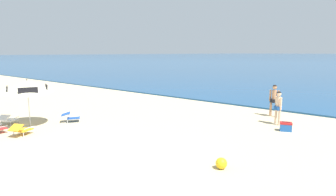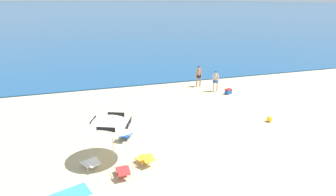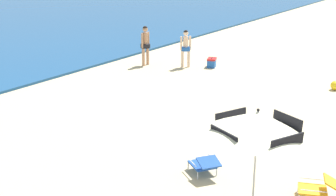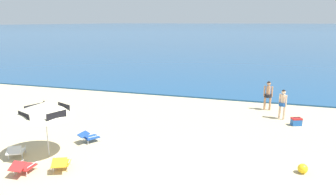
# 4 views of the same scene
# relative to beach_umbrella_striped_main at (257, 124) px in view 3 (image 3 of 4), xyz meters

# --- Properties ---
(beach_umbrella_striped_main) EXTENTS (2.92, 2.90, 2.29)m
(beach_umbrella_striped_main) POSITION_rel_beach_umbrella_striped_main_xyz_m (0.00, 0.00, 0.00)
(beach_umbrella_striped_main) COLOR silver
(beach_umbrella_striped_main) RESTS_ON ground
(lounge_chair_under_umbrella) EXTENTS (0.83, 1.02, 0.52)m
(lounge_chair_under_umbrella) POSITION_rel_beach_umbrella_striped_main_xyz_m (1.26, -0.95, -1.64)
(lounge_chair_under_umbrella) COLOR gold
(lounge_chair_under_umbrella) RESTS_ON ground
(lounge_chair_facing_sea) EXTENTS (0.91, 1.00, 0.50)m
(lounge_chair_facing_sea) POSITION_rel_beach_umbrella_striped_main_xyz_m (0.79, 1.66, -1.63)
(lounge_chair_facing_sea) COLOR #1E4799
(lounge_chair_facing_sea) RESTS_ON ground
(person_standing_near_shore) EXTENTS (0.40, 0.40, 1.62)m
(person_standing_near_shore) POSITION_rel_beach_umbrella_striped_main_xyz_m (8.99, 7.71, -0.97)
(person_standing_near_shore) COLOR beige
(person_standing_near_shore) RESTS_ON ground
(person_standing_beside) EXTENTS (0.52, 0.43, 1.74)m
(person_standing_beside) POSITION_rel_beach_umbrella_striped_main_xyz_m (8.24, 9.33, -0.91)
(person_standing_beside) COLOR tan
(person_standing_beside) RESTS_ON ground
(cooler_box) EXTENTS (0.59, 0.51, 0.43)m
(cooler_box) POSITION_rel_beach_umbrella_striped_main_xyz_m (9.66, 6.79, -1.71)
(cooler_box) COLOR #1E56A8
(cooler_box) RESTS_ON ground
(beach_ball) EXTENTS (0.35, 0.35, 0.35)m
(beach_ball) POSITION_rel_beach_umbrella_striped_main_xyz_m (9.43, 1.34, -1.74)
(beach_ball) COLOR yellow
(beach_ball) RESTS_ON ground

